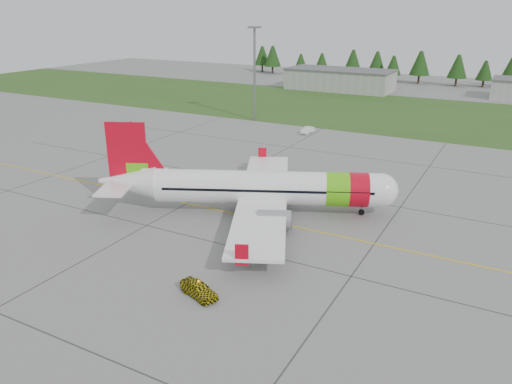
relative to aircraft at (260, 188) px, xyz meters
The scene contains 9 objects.
ground 11.72m from the aircraft, 62.77° to the right, with size 320.00×320.00×0.00m, color gray.
aircraft is the anchor object (origin of this frame).
follow_me_car 20.27m from the aircraft, 77.70° to the right, with size 1.66×1.41×4.13m, color #CEBC0B.
service_van 43.18m from the aircraft, 104.97° to the left, with size 1.42×1.34×4.07m, color white.
grass_strip 72.24m from the aircraft, 85.90° to the left, with size 320.00×50.00×0.03m, color #30561E.
taxi_guideline 6.41m from the aircraft, 21.36° to the right, with size 120.00×0.25×0.02m, color gold.
hangar_west 103.03m from the aircraft, 103.96° to the left, with size 32.00×14.00×6.00m, color #A8A8A3.
floodlight_mast 55.40m from the aircraft, 119.23° to the left, with size 0.50×0.50×20.00m, color slate.
treeline 128.10m from the aircraft, 87.69° to the left, with size 160.00×8.00×10.00m, color #1C3F14, non-canonical shape.
Camera 1 is at (21.87, -41.18, 24.10)m, focal length 35.00 mm.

